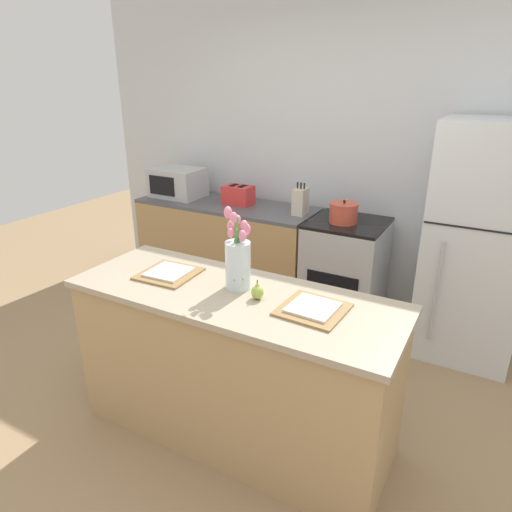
% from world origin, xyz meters
% --- Properties ---
extents(ground_plane, '(10.00, 10.00, 0.00)m').
position_xyz_m(ground_plane, '(0.00, 0.00, 0.00)').
color(ground_plane, '#997A56').
extents(back_wall, '(5.20, 0.08, 2.70)m').
position_xyz_m(back_wall, '(0.00, 2.00, 1.35)').
color(back_wall, silver).
rests_on(back_wall, ground_plane).
extents(kitchen_island, '(1.80, 0.66, 0.92)m').
position_xyz_m(kitchen_island, '(0.00, 0.00, 0.46)').
color(kitchen_island, tan).
rests_on(kitchen_island, ground_plane).
extents(back_counter, '(1.68, 0.60, 0.88)m').
position_xyz_m(back_counter, '(-1.06, 1.60, 0.44)').
color(back_counter, tan).
rests_on(back_counter, ground_plane).
extents(stove_range, '(0.60, 0.61, 0.88)m').
position_xyz_m(stove_range, '(0.10, 1.60, 0.44)').
color(stove_range, '#B2B5B7').
rests_on(stove_range, ground_plane).
extents(refrigerator, '(0.68, 0.67, 1.72)m').
position_xyz_m(refrigerator, '(1.05, 1.60, 0.86)').
color(refrigerator, silver).
rests_on(refrigerator, ground_plane).
extents(flower_vase, '(0.14, 0.17, 0.45)m').
position_xyz_m(flower_vase, '(-0.01, 0.07, 1.08)').
color(flower_vase, silver).
rests_on(flower_vase, kitchen_island).
extents(pear_figurine, '(0.06, 0.06, 0.10)m').
position_xyz_m(pear_figurine, '(0.15, -0.00, 0.96)').
color(pear_figurine, '#9EBC47').
rests_on(pear_figurine, kitchen_island).
extents(plate_setting_left, '(0.32, 0.32, 0.02)m').
position_xyz_m(plate_setting_left, '(-0.44, 0.02, 0.93)').
color(plate_setting_left, olive).
rests_on(plate_setting_left, kitchen_island).
extents(plate_setting_right, '(0.32, 0.32, 0.02)m').
position_xyz_m(plate_setting_right, '(0.44, 0.02, 0.93)').
color(plate_setting_right, olive).
rests_on(plate_setting_right, kitchen_island).
extents(toaster, '(0.28, 0.18, 0.17)m').
position_xyz_m(toaster, '(-0.95, 1.63, 0.97)').
color(toaster, red).
rests_on(toaster, back_counter).
extents(cooking_pot, '(0.23, 0.23, 0.18)m').
position_xyz_m(cooking_pot, '(0.07, 1.56, 0.97)').
color(cooking_pot, '#CC4C38').
rests_on(cooking_pot, stove_range).
extents(microwave, '(0.48, 0.37, 0.27)m').
position_xyz_m(microwave, '(-1.61, 1.60, 1.02)').
color(microwave, '#B7BABC').
rests_on(microwave, back_counter).
extents(knife_block, '(0.10, 0.14, 0.27)m').
position_xyz_m(knife_block, '(-0.32, 1.60, 1.00)').
color(knife_block, beige).
rests_on(knife_block, back_counter).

